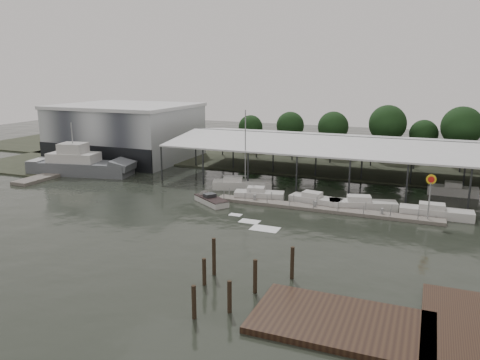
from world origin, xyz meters
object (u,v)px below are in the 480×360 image
at_px(grey_trawler, 81,165).
at_px(speedboat_underway, 209,200).
at_px(white_sailboat, 241,184).
at_px(shell_fuel_sign, 430,189).

relative_size(grey_trawler, speedboat_underway, 1.21).
distance_m(white_sailboat, speedboat_underway, 8.50).
height_order(grey_trawler, white_sailboat, white_sailboat).
bearing_deg(white_sailboat, grey_trawler, 162.99).
distance_m(grey_trawler, speedboat_underway, 28.14).
bearing_deg(white_sailboat, shell_fuel_sign, -33.02).
height_order(white_sailboat, speedboat_underway, white_sailboat).
distance_m(grey_trawler, white_sailboat, 28.27).
distance_m(shell_fuel_sign, white_sailboat, 26.35).
bearing_deg(speedboat_underway, white_sailboat, -62.65).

